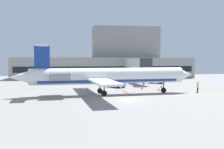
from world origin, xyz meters
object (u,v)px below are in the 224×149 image
at_px(marshaller, 198,87).
at_px(baggage_tug, 117,83).
at_px(regional_jet, 106,76).
at_px(fuel_tank, 130,76).
at_px(pushback_tractor, 158,80).

bearing_deg(marshaller, baggage_tug, 141.20).
xyz_separation_m(regional_jet, fuel_tank, (10.54, 27.99, -1.83)).
relative_size(baggage_tug, marshaller, 2.18).
bearing_deg(pushback_tractor, marshaller, -86.13).
bearing_deg(marshaller, regional_jet, -178.83).
distance_m(baggage_tug, marshaller, 16.29).
height_order(pushback_tractor, marshaller, pushback_tractor).
distance_m(regional_jet, baggage_tug, 11.42).
distance_m(baggage_tug, fuel_tank, 18.71).
bearing_deg(fuel_tank, baggage_tug, -111.17).
distance_m(pushback_tractor, marshaller, 18.11).
xyz_separation_m(regional_jet, pushback_tractor, (15.25, 18.41, -2.16)).
bearing_deg(baggage_tug, regional_jet, -109.74).
bearing_deg(pushback_tractor, regional_jet, -129.65).
bearing_deg(fuel_tank, regional_jet, -110.63).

